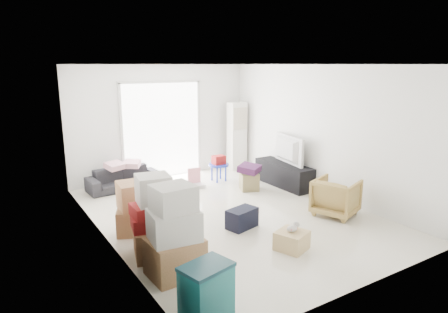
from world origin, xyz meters
TOP-DOWN VIEW (x-y plane):
  - room_shell at (0.00, 0.00)m, footprint 4.98×6.48m
  - sliding_door at (0.00, 2.98)m, footprint 2.10×0.04m
  - ac_tower at (1.95, 2.65)m, footprint 0.45×0.30m
  - tv_console at (2.00, 0.81)m, footprint 0.47×1.55m
  - television at (2.00, 0.81)m, footprint 0.80×1.19m
  - sofa at (-1.15, 2.50)m, footprint 1.61×0.55m
  - pillow_left at (-1.35, 2.49)m, footprint 0.51×0.46m
  - pillow_right at (-0.97, 2.47)m, footprint 0.44×0.43m
  - armchair at (1.62, -1.09)m, footprint 0.89×0.91m
  - storage_bins at (-1.90, -2.50)m, footprint 0.62×0.50m
  - box_stack_a at (-1.80, -1.49)m, footprint 0.69×0.59m
  - box_stack_b at (-1.80, -0.84)m, footprint 0.72×0.72m
  - box_stack_c at (-1.77, 0.08)m, footprint 0.72×0.67m
  - loose_box at (-1.52, 0.08)m, footprint 0.49×0.49m
  - duffel_bag at (-0.18, -0.67)m, footprint 0.58×0.43m
  - ottoman at (1.15, 0.96)m, footprint 0.49×0.49m
  - blanket at (1.15, 0.96)m, footprint 0.57×0.57m
  - kids_table at (0.94, 1.90)m, footprint 0.48×0.48m
  - toy_walker at (0.25, 1.76)m, footprint 0.36×0.33m
  - wood_crate at (-0.01, -1.74)m, footprint 0.54×0.54m
  - plush_bunny at (0.02, -1.73)m, footprint 0.25×0.14m

SIDE VIEW (x-z plane):
  - toy_walker at x=0.25m, z-range -0.10..0.34m
  - wood_crate at x=-0.01m, z-range 0.00..0.28m
  - duffel_bag at x=-0.18m, z-range 0.00..0.33m
  - loose_box at x=-1.52m, z-range 0.00..0.36m
  - ottoman at x=1.15m, z-range 0.00..0.38m
  - tv_console at x=2.00m, z-range 0.00..0.52m
  - sofa at x=-1.15m, z-range 0.00..0.62m
  - storage_bins at x=-1.90m, z-range 0.00..0.63m
  - plush_bunny at x=0.02m, z-range 0.27..0.40m
  - armchair at x=1.62m, z-range 0.00..0.74m
  - box_stack_c at x=-1.77m, z-range -0.01..0.85m
  - kids_table at x=0.94m, z-range 0.13..0.74m
  - blanket at x=1.15m, z-range 0.38..0.52m
  - box_stack_b at x=-1.80m, z-range -0.08..1.12m
  - box_stack_a at x=-1.80m, z-range -0.06..1.17m
  - television at x=2.00m, z-range 0.52..0.66m
  - pillow_right at x=-0.97m, z-range 0.62..0.74m
  - pillow_left at x=-1.35m, z-range 0.62..0.75m
  - ac_tower at x=1.95m, z-range 0.00..1.75m
  - sliding_door at x=0.00m, z-range 0.08..2.41m
  - room_shell at x=0.00m, z-range -0.24..2.94m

